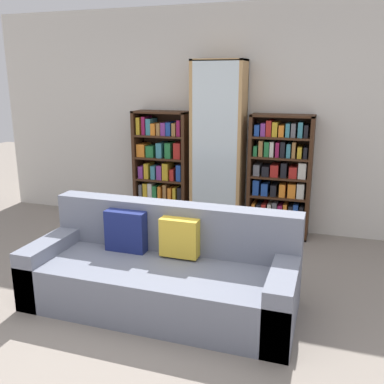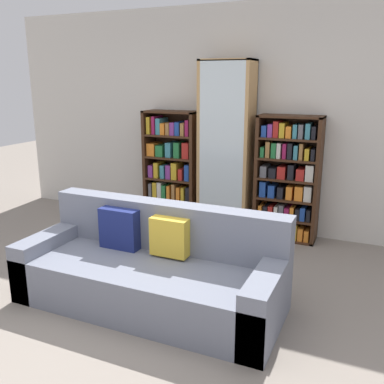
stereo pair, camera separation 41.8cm
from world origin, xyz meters
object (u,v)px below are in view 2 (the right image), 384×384
Objects in this scene: bookshelf_left at (172,169)px; display_cabinet at (226,149)px; bookshelf_right at (288,180)px; wine_bottle at (245,268)px; couch at (152,272)px.

display_cabinet reaches higher than bookshelf_left.
bookshelf_left is at bearing 179.99° from bookshelf_right.
wine_bottle is (-0.09, -1.33, -0.56)m from bookshelf_right.
bookshelf_right is at bearing -0.01° from bookshelf_left.
couch is 0.91m from wine_bottle.
bookshelf_left is at bearing 178.71° from display_cabinet.
wine_bottle is (0.61, 0.65, -0.13)m from couch.
bookshelf_left is 0.71× the size of display_cabinet.
bookshelf_right is 1.45m from wine_bottle.
bookshelf_right is at bearing 70.55° from couch.
couch is at bearing -68.15° from bookshelf_left.
bookshelf_right is at bearing 1.25° from display_cabinet.
display_cabinet is at bearing 91.51° from couch.
bookshelf_right is (0.70, 1.99, 0.43)m from couch.
bookshelf_right is 3.99× the size of wine_bottle.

